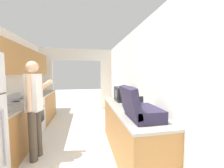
{
  "coord_description": "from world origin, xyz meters",
  "views": [
    {
      "loc": [
        0.3,
        -1.05,
        1.54
      ],
      "look_at": [
        1.09,
        2.96,
        1.21
      ],
      "focal_mm": 22.0,
      "sensor_mm": 36.0,
      "label": 1
    }
  ],
  "objects_px": {
    "book_stack": "(129,105)",
    "range_oven": "(27,118)",
    "person": "(34,107)",
    "suitcase": "(139,109)",
    "microwave": "(124,94)"
  },
  "relations": [
    {
      "from": "microwave",
      "to": "book_stack",
      "type": "xyz_separation_m",
      "value": [
        -0.08,
        -0.6,
        -0.12
      ]
    },
    {
      "from": "person",
      "to": "microwave",
      "type": "height_order",
      "value": "person"
    },
    {
      "from": "suitcase",
      "to": "book_stack",
      "type": "xyz_separation_m",
      "value": [
        0.07,
        0.64,
        -0.1
      ]
    },
    {
      "from": "book_stack",
      "to": "range_oven",
      "type": "bearing_deg",
      "value": 152.07
    },
    {
      "from": "range_oven",
      "to": "book_stack",
      "type": "xyz_separation_m",
      "value": [
        2.17,
        -1.15,
        0.49
      ]
    },
    {
      "from": "range_oven",
      "to": "book_stack",
      "type": "height_order",
      "value": "range_oven"
    },
    {
      "from": "person",
      "to": "range_oven",
      "type": "bearing_deg",
      "value": 37.73
    },
    {
      "from": "suitcase",
      "to": "microwave",
      "type": "xyz_separation_m",
      "value": [
        0.15,
        1.23,
        0.02
      ]
    },
    {
      "from": "person",
      "to": "book_stack",
      "type": "height_order",
      "value": "person"
    },
    {
      "from": "person",
      "to": "suitcase",
      "type": "xyz_separation_m",
      "value": [
        1.6,
        -0.84,
        0.11
      ]
    },
    {
      "from": "book_stack",
      "to": "person",
      "type": "bearing_deg",
      "value": 172.93
    },
    {
      "from": "range_oven",
      "to": "person",
      "type": "xyz_separation_m",
      "value": [
        0.5,
        -0.94,
        0.48
      ]
    },
    {
      "from": "person",
      "to": "suitcase",
      "type": "bearing_deg",
      "value": -108.01
    },
    {
      "from": "person",
      "to": "microwave",
      "type": "distance_m",
      "value": 1.8
    },
    {
      "from": "suitcase",
      "to": "book_stack",
      "type": "relative_size",
      "value": 1.83
    }
  ]
}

